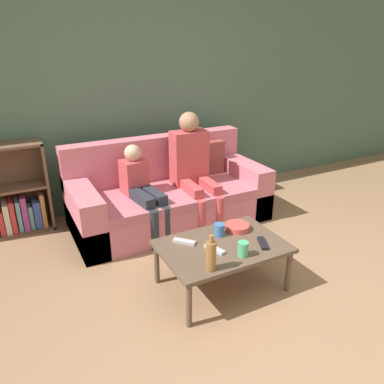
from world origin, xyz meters
The scene contains 14 objects.
ground_plane centered at (0.00, 0.00, 0.00)m, with size 22.00×22.00×0.00m, color #997251.
wall_back centered at (0.00, 2.40, 1.30)m, with size 12.00×0.06×2.60m.
couch centered at (-0.04, 1.76, 0.27)m, with size 1.96×0.90×0.83m.
bookshelf centered at (-1.47, 2.24, 0.33)m, with size 0.65×0.28×0.88m.
coffee_table centered at (-0.16, 0.53, 0.33)m, with size 0.92×0.63×0.37m.
person_adult centered at (0.19, 1.67, 0.63)m, with size 0.37×0.63×1.12m.
person_child centered at (-0.38, 1.61, 0.48)m, with size 0.30×0.64×0.86m.
cup_near centered at (-0.10, 0.66, 0.42)m, with size 0.09×0.09×0.10m.
cup_far centered at (-0.11, 0.33, 0.42)m, with size 0.07×0.07×0.11m.
tv_remote_0 centered at (-0.39, 0.68, 0.38)m, with size 0.15×0.16×0.02m.
tv_remote_1 centered at (0.11, 0.39, 0.38)m, with size 0.11×0.17×0.02m.
tv_remote_2 centered at (-0.25, 0.48, 0.38)m, with size 0.10×0.18×0.02m.
snack_bowl centered at (0.07, 0.67, 0.39)m, with size 0.20×0.20×0.05m.
bottle centered at (-0.39, 0.29, 0.48)m, with size 0.07×0.07×0.25m.
Camera 1 is at (-1.47, -1.50, 1.78)m, focal length 35.00 mm.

